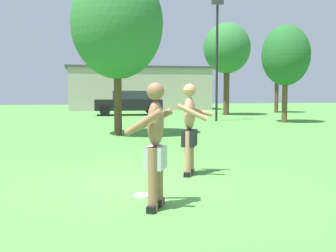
% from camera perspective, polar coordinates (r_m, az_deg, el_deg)
% --- Properties ---
extents(ground_plane, '(80.00, 80.00, 0.00)m').
position_cam_1_polar(ground_plane, '(7.30, -5.70, -7.88)').
color(ground_plane, '#4C8E3D').
extents(player_with_cap, '(0.81, 0.70, 1.76)m').
position_cam_1_polar(player_with_cap, '(7.83, 3.03, 0.23)').
color(player_with_cap, black).
rests_on(player_with_cap, ground_plane).
extents(player_in_gray, '(0.73, 0.70, 1.73)m').
position_cam_1_polar(player_in_gray, '(5.59, -1.80, -2.34)').
color(player_in_gray, black).
rests_on(player_in_gray, ground_plane).
extents(frisbee, '(0.28, 0.28, 0.03)m').
position_cam_1_polar(frisbee, '(6.42, -3.49, -9.56)').
color(frisbee, white).
rests_on(frisbee, ground_plane).
extents(car_black_mid_lot, '(4.40, 2.24, 1.58)m').
position_cam_1_polar(car_black_mid_lot, '(26.87, -5.42, 3.28)').
color(car_black_mid_lot, black).
rests_on(car_black_mid_lot, ground_plane).
extents(lamp_post, '(0.60, 0.24, 6.20)m').
position_cam_1_polar(lamp_post, '(21.72, 6.81, 10.62)').
color(lamp_post, black).
rests_on(lamp_post, ground_plane).
extents(outbuilding_behind_lot, '(11.91, 5.42, 3.54)m').
position_cam_1_polar(outbuilding_behind_lot, '(35.10, -4.13, 5.25)').
color(outbuilding_behind_lot, '#B2A893').
rests_on(outbuilding_behind_lot, ground_plane).
extents(tree_left_field, '(3.02, 3.02, 5.94)m').
position_cam_1_polar(tree_left_field, '(27.20, 8.17, 10.56)').
color(tree_left_field, '#4C3823').
rests_on(tree_left_field, ground_plane).
extents(tree_right_field, '(3.24, 3.24, 5.92)m').
position_cam_1_polar(tree_right_field, '(15.01, -7.07, 13.90)').
color(tree_right_field, '#4C3823').
rests_on(tree_right_field, ground_plane).
extents(tree_behind_players, '(2.37, 2.37, 4.84)m').
position_cam_1_polar(tree_behind_players, '(21.45, 16.01, 9.36)').
color(tree_behind_players, brown).
rests_on(tree_behind_players, ground_plane).
extents(tree_near_building, '(2.23, 2.23, 5.19)m').
position_cam_1_polar(tree_near_building, '(30.62, 14.92, 9.24)').
color(tree_near_building, '#4C3823').
rests_on(tree_near_building, ground_plane).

